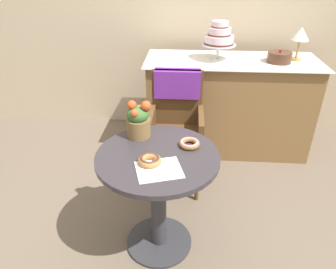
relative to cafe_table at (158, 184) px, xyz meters
The scene contains 11 objects.
ground_plane 0.51m from the cafe_table, ahead, with size 8.00×8.00×0.00m, color #6B5B4C.
cafe_table is the anchor object (origin of this frame).
wicker_chair 0.75m from the cafe_table, 83.99° to the left, with size 0.42×0.45×0.95m.
paper_napkin 0.26m from the cafe_table, 81.56° to the right, with size 0.24×0.20×0.00m, color white.
donut_front 0.31m from the cafe_table, 30.76° to the left, with size 0.13×0.13×0.03m.
donut_mid 0.25m from the cafe_table, 110.94° to the right, with size 0.13×0.13×0.04m.
flower_vase 0.41m from the cafe_table, 123.55° to the left, with size 0.16×0.15×0.24m.
display_counter 1.41m from the cafe_table, 67.07° to the left, with size 1.56×0.62×0.90m.
tiered_cake_stand 1.49m from the cafe_table, 72.30° to the left, with size 0.30×0.30×0.33m.
round_layer_cake 1.63m from the cafe_table, 53.13° to the left, with size 0.21×0.21×0.11m.
table_lamp 1.84m from the cafe_table, 50.26° to the left, with size 0.15×0.15×0.28m.
Camera 1 is at (0.16, -1.50, 1.72)m, focal length 33.58 mm.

